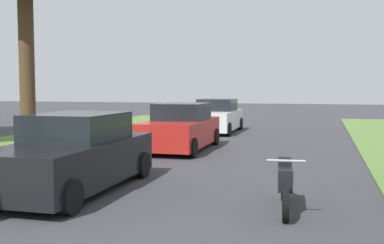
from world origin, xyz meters
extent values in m
cylinder|color=#4E3623|center=(-5.65, 9.17, 2.44)|extent=(0.43, 0.43, 4.78)
cube|color=black|center=(-2.44, 6.11, 0.59)|extent=(1.90, 4.43, 0.85)
cube|color=black|center=(-2.44, 6.33, 1.29)|extent=(1.64, 2.05, 0.56)
cylinder|color=black|center=(-1.54, 4.47, 0.30)|extent=(0.21, 0.60, 0.60)
cylinder|color=black|center=(-1.60, 7.77, 0.30)|extent=(0.21, 0.60, 0.60)
cylinder|color=black|center=(-3.34, 7.74, 0.30)|extent=(0.21, 0.60, 0.60)
cube|color=red|center=(-2.21, 12.71, 0.59)|extent=(1.90, 4.43, 0.85)
cube|color=black|center=(-2.21, 12.93, 1.29)|extent=(1.64, 2.05, 0.56)
cylinder|color=black|center=(-1.31, 11.07, 0.30)|extent=(0.21, 0.60, 0.60)
cylinder|color=black|center=(-3.05, 11.04, 0.30)|extent=(0.21, 0.60, 0.60)
cylinder|color=black|center=(-1.37, 14.37, 0.30)|extent=(0.21, 0.60, 0.60)
cylinder|color=black|center=(-3.11, 14.34, 0.30)|extent=(0.21, 0.60, 0.60)
cube|color=white|center=(-2.40, 19.10, 0.59)|extent=(1.90, 4.43, 0.85)
cube|color=black|center=(-2.41, 19.32, 1.29)|extent=(1.64, 2.05, 0.56)
cylinder|color=black|center=(-1.51, 17.47, 0.30)|extent=(0.21, 0.60, 0.60)
cylinder|color=black|center=(-3.25, 17.43, 0.30)|extent=(0.21, 0.60, 0.60)
cylinder|color=black|center=(-1.56, 20.76, 0.30)|extent=(0.21, 0.60, 0.60)
cylinder|color=black|center=(-3.30, 20.73, 0.30)|extent=(0.21, 0.60, 0.60)
cylinder|color=black|center=(1.92, 5.05, 0.30)|extent=(0.16, 0.61, 0.60)
cylinder|color=black|center=(1.77, 6.50, 0.30)|extent=(0.16, 0.61, 0.60)
cube|color=black|center=(1.84, 5.78, 0.58)|extent=(0.34, 1.03, 0.36)
cube|color=black|center=(1.82, 6.02, 0.78)|extent=(0.27, 0.58, 0.12)
cylinder|color=#9EA0A5|center=(1.91, 5.15, 0.95)|extent=(0.60, 0.10, 0.04)
camera|label=1|loc=(2.45, -2.19, 2.10)|focal=43.19mm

